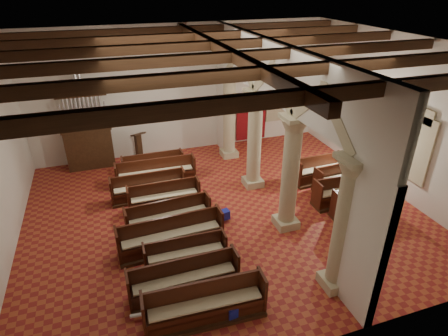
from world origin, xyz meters
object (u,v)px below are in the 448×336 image
Objects in this scene: processional_banner at (295,124)px; nave_pew_0 at (205,309)px; pipe_organ at (88,138)px; aisle_pew_0 at (363,207)px; lectern at (139,148)px.

processional_banner reaches higher than nave_pew_0.
processional_banner is at bearing -0.04° from pipe_organ.
processional_banner is 7.44m from aisle_pew_0.
pipe_organ reaches higher than lectern.
processional_banner is at bearing 54.36° from nave_pew_0.
aisle_pew_0 is at bearing -122.30° from processional_banner.
processional_banner is 0.82× the size of nave_pew_0.
lectern is 8.19m from processional_banner.
aisle_pew_0 is (7.04, -7.33, -0.21)m from lectern.
pipe_organ is 1.41× the size of nave_pew_0.
lectern is at bearing -0.34° from pipe_organ.
pipe_organ is 10.33m from nave_pew_0.
aisle_pew_0 is (-1.15, -7.34, -0.45)m from processional_banner.
nave_pew_0 is at bearing -110.28° from lectern.
nave_pew_0 is 1.34× the size of aisle_pew_0.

